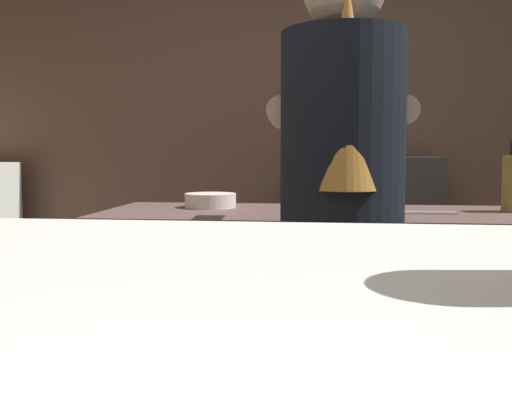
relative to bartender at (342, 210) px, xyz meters
The scene contains 8 objects.
wall_back 1.98m from the bartender, 94.07° to the left, with size 5.20×0.10×2.70m, color brown.
prep_counter 0.72m from the bartender, 65.10° to the left, with size 2.10×0.60×0.91m, color #513C37.
back_shelf 1.72m from the bartender, 84.06° to the left, with size 0.82×0.36×1.10m, color #3D3A38.
bartender is the anchor object (origin of this frame).
mixing_bowl 0.74m from the bartender, 130.52° to the left, with size 0.19×0.19×0.05m, color beige.
chefs_knife 0.50m from the bartender, 55.52° to the left, with size 0.24×0.03×0.01m, color silver.
bottle_vinegar 1.78m from the bartender, 95.07° to the left, with size 0.05×0.05×0.18m.
bottle_soy 1.72m from the bartender, 83.85° to the left, with size 0.07×0.07×0.23m.
Camera 1 is at (0.09, -1.34, 1.13)m, focal length 40.72 mm.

